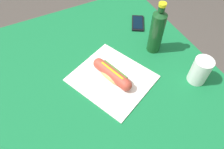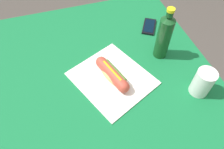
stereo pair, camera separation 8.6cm
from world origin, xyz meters
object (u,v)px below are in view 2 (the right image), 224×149
(soda_bottle, at_px, (164,36))
(hot_dog, at_px, (112,74))
(cell_phone, at_px, (149,27))
(drinking_cup, at_px, (203,82))

(soda_bottle, bearing_deg, hot_dog, -74.64)
(hot_dog, bearing_deg, cell_phone, 132.46)
(hot_dog, height_order, cell_phone, hot_dog)
(cell_phone, xyz_separation_m, drinking_cup, (0.42, 0.03, 0.05))
(drinking_cup, bearing_deg, soda_bottle, -165.25)
(hot_dog, bearing_deg, soda_bottle, 105.36)
(soda_bottle, bearing_deg, drinking_cup, 14.75)
(drinking_cup, bearing_deg, hot_dog, -117.43)
(soda_bottle, distance_m, drinking_cup, 0.25)
(hot_dog, relative_size, soda_bottle, 0.80)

